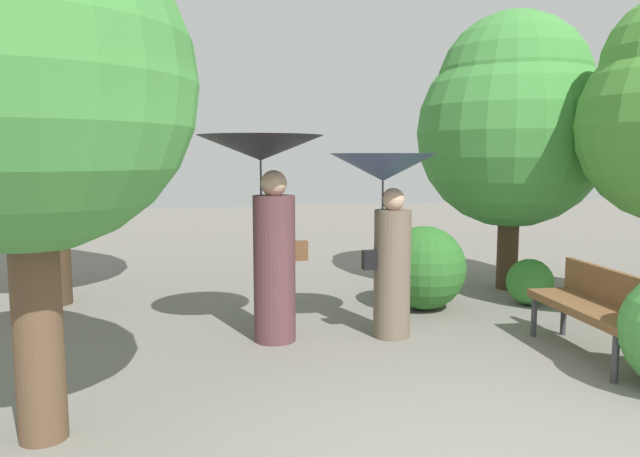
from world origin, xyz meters
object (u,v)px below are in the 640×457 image
(tree_near_left, at_px, (41,30))
(park_bench, at_px, (596,304))
(person_right, at_px, (387,208))
(tree_mid_left, at_px, (22,50))
(person_left, at_px, (267,198))
(tree_mid_right, at_px, (513,119))

(tree_near_left, bearing_deg, park_bench, -32.87)
(person_right, bearing_deg, park_bench, -121.24)
(park_bench, xyz_separation_m, tree_mid_left, (-4.78, -0.53, 2.06))
(person_right, relative_size, tree_near_left, 0.37)
(tree_near_left, bearing_deg, person_left, -42.75)
(tree_mid_left, bearing_deg, tree_near_left, 98.38)
(person_left, distance_m, person_right, 1.24)
(tree_mid_left, xyz_separation_m, tree_mid_right, (5.59, 3.37, -0.14))
(person_left, relative_size, tree_near_left, 0.40)
(person_left, bearing_deg, tree_mid_right, -66.50)
(person_right, distance_m, park_bench, 2.21)
(tree_near_left, distance_m, tree_mid_left, 4.14)
(tree_near_left, xyz_separation_m, tree_mid_left, (0.59, -4.01, -0.88))
(tree_near_left, distance_m, tree_mid_right, 6.29)
(person_right, bearing_deg, tree_mid_right, -54.60)
(person_left, relative_size, tree_mid_right, 0.54)
(person_right, height_order, park_bench, person_right)
(person_left, xyz_separation_m, tree_near_left, (-2.42, 2.24, 1.97))
(tree_mid_left, bearing_deg, person_right, 27.61)
(person_right, relative_size, tree_mid_left, 0.50)
(park_bench, distance_m, tree_mid_left, 5.23)
(person_left, bearing_deg, tree_near_left, 47.62)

